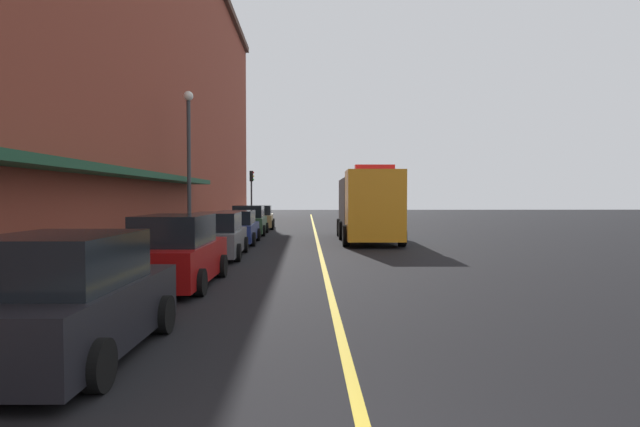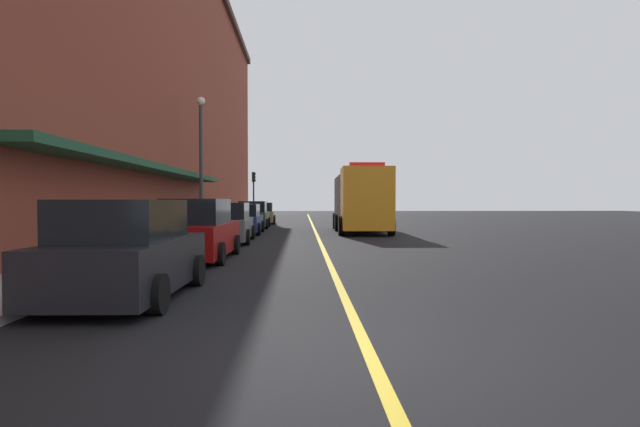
% 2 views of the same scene
% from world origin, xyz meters
% --- Properties ---
extents(ground_plane, '(112.00, 112.00, 0.00)m').
position_xyz_m(ground_plane, '(0.00, 25.00, 0.00)').
color(ground_plane, black).
extents(sidewalk_left, '(2.40, 70.00, 0.15)m').
position_xyz_m(sidewalk_left, '(-6.20, 25.00, 0.07)').
color(sidewalk_left, '#9E9B93').
rests_on(sidewalk_left, ground).
extents(lane_center_stripe, '(0.16, 70.00, 0.01)m').
position_xyz_m(lane_center_stripe, '(0.00, 25.00, 0.00)').
color(lane_center_stripe, gold).
rests_on(lane_center_stripe, ground).
extents(brick_building_left, '(12.21, 64.00, 19.10)m').
position_xyz_m(brick_building_left, '(-12.92, 24.00, 9.56)').
color(brick_building_left, brown).
rests_on(brick_building_left, ground).
extents(parked_car_0, '(2.20, 4.27, 1.79)m').
position_xyz_m(parked_car_0, '(-3.94, 3.47, 0.83)').
color(parked_car_0, black).
rests_on(parked_car_0, ground).
extents(parked_car_1, '(2.06, 4.57, 1.83)m').
position_xyz_m(parked_car_1, '(-3.87, 9.43, 0.85)').
color(parked_car_1, maroon).
rests_on(parked_car_1, ground).
extents(parked_car_2, '(2.13, 4.83, 1.69)m').
position_xyz_m(parked_car_2, '(-3.92, 15.73, 0.79)').
color(parked_car_2, '#595B60').
rests_on(parked_car_2, ground).
extents(parked_car_3, '(2.02, 4.56, 1.60)m').
position_xyz_m(parked_car_3, '(-3.90, 21.25, 0.75)').
color(parked_car_3, navy).
rests_on(parked_car_3, ground).
extents(parked_car_4, '(2.12, 4.41, 1.75)m').
position_xyz_m(parked_car_4, '(-3.95, 27.05, 0.82)').
color(parked_car_4, '#2D5133').
rests_on(parked_car_4, ground).
extents(parked_car_5, '(2.18, 4.76, 1.63)m').
position_xyz_m(parked_car_5, '(-3.85, 32.83, 0.77)').
color(parked_car_5, '#A5844C').
rests_on(parked_car_5, ground).
extents(utility_truck, '(2.98, 8.84, 3.70)m').
position_xyz_m(utility_truck, '(2.57, 22.72, 1.77)').
color(utility_truck, orange).
rests_on(utility_truck, ground).
extents(parking_meter_0, '(0.14, 0.18, 1.33)m').
position_xyz_m(parking_meter_0, '(-5.35, 18.68, 1.06)').
color(parking_meter_0, '#4C4C51').
rests_on(parking_meter_0, sidewalk_left).
extents(parking_meter_1, '(0.14, 0.18, 1.33)m').
position_xyz_m(parking_meter_1, '(-5.35, 6.76, 1.06)').
color(parking_meter_1, '#4C4C51').
rests_on(parking_meter_1, sidewalk_left).
extents(street_lamp_left, '(0.44, 0.44, 6.94)m').
position_xyz_m(street_lamp_left, '(-5.95, 20.22, 4.40)').
color(street_lamp_left, '#33383D').
rests_on(street_lamp_left, sidewalk_left).
extents(traffic_light_near, '(0.38, 0.36, 4.30)m').
position_xyz_m(traffic_light_near, '(-5.29, 41.32, 3.16)').
color(traffic_light_near, '#232326').
rests_on(traffic_light_near, sidewalk_left).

